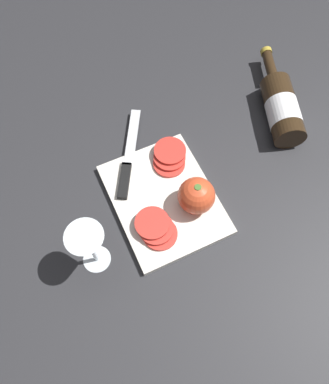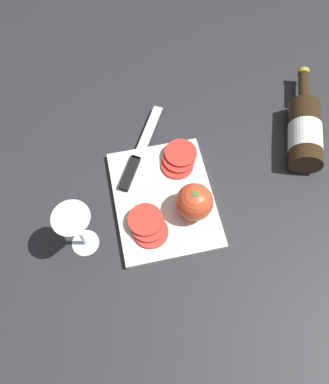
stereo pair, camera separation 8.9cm
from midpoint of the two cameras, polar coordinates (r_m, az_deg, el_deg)
name	(u,v)px [view 1 (the left image)]	position (r m, az deg, el deg)	size (l,w,h in m)	color
ground_plane	(181,234)	(0.90, -0.28, -6.74)	(3.00, 3.00, 0.00)	#28282B
cutting_board	(165,199)	(0.92, -2.74, -1.33)	(0.31, 0.24, 0.02)	silver
wine_bottle	(282,107)	(1.07, 15.12, 12.16)	(0.32, 0.16, 0.09)	#332314
wine_glass	(89,245)	(0.80, -14.64, -8.13)	(0.08, 0.08, 0.16)	silver
whole_tomato	(196,196)	(0.87, 2.00, -0.87)	(0.09, 0.09, 0.09)	#DB4C28
knife	(126,170)	(0.95, -8.52, 3.05)	(0.25, 0.16, 0.01)	silver
tomato_slice_stack_near	(156,228)	(0.87, -4.20, -5.86)	(0.11, 0.09, 0.02)	red
tomato_slice_stack_far	(170,157)	(0.96, -1.89, 5.09)	(0.11, 0.10, 0.02)	red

